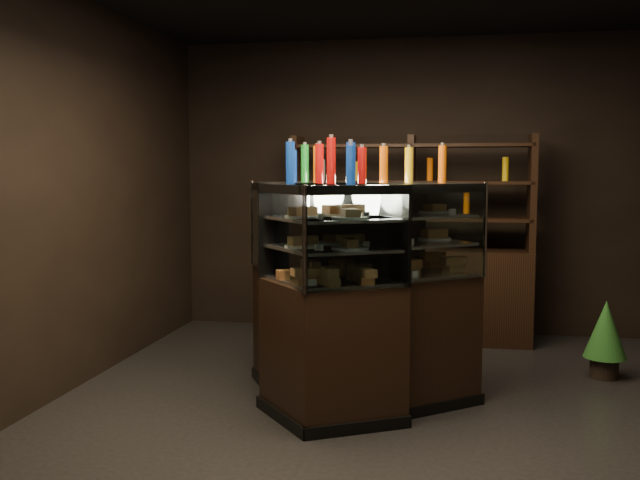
# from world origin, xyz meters

# --- Properties ---
(ground) EXTENTS (5.00, 5.00, 0.00)m
(ground) POSITION_xyz_m (0.00, 0.00, 0.00)
(ground) COLOR black
(ground) RESTS_ON ground
(room_shell) EXTENTS (5.02, 5.02, 3.01)m
(room_shell) POSITION_xyz_m (0.00, 0.00, 1.94)
(room_shell) COLOR black
(room_shell) RESTS_ON ground
(display_case) EXTENTS (1.83, 1.63, 1.59)m
(display_case) POSITION_xyz_m (-0.40, 0.04, 0.53)
(display_case) COLOR black
(display_case) RESTS_ON ground
(food_display) EXTENTS (1.34, 1.24, 0.48)m
(food_display) POSITION_xyz_m (-0.40, 0.04, 1.22)
(food_display) COLOR #AF733E
(food_display) RESTS_ON display_case
(bottles_top) EXTENTS (1.17, 1.10, 0.30)m
(bottles_top) POSITION_xyz_m (-0.40, 0.04, 1.72)
(bottles_top) COLOR #D8590A
(bottles_top) RESTS_ON display_case
(potted_conifer) EXTENTS (0.33, 0.33, 0.71)m
(potted_conifer) POSITION_xyz_m (1.55, 1.04, 0.41)
(potted_conifer) COLOR black
(potted_conifer) RESTS_ON ground
(back_shelving) EXTENTS (2.32, 0.43, 2.00)m
(back_shelving) POSITION_xyz_m (-0.07, 2.05, 0.61)
(back_shelving) COLOR black
(back_shelving) RESTS_ON ground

